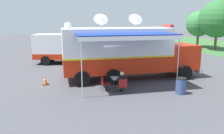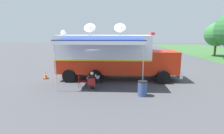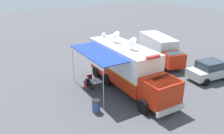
% 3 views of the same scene
% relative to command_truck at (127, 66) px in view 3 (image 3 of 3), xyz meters
% --- Properties ---
extents(ground_plane, '(100.00, 100.00, 0.00)m').
position_rel_command_truck_xyz_m(ground_plane, '(-0.10, -0.74, -1.95)').
color(ground_plane, '#47474C').
extents(lot_stripe, '(0.52, 4.79, 0.01)m').
position_rel_command_truck_xyz_m(lot_stripe, '(-3.35, 0.55, -1.94)').
color(lot_stripe, silver).
rests_on(lot_stripe, ground).
extents(command_truck, '(5.33, 9.66, 4.53)m').
position_rel_command_truck_xyz_m(command_truck, '(0.00, 0.00, 0.00)').
color(command_truck, red).
rests_on(command_truck, ground).
extents(folding_table, '(0.86, 0.86, 0.73)m').
position_rel_command_truck_xyz_m(folding_table, '(2.21, -1.45, -1.27)').
color(folding_table, silver).
rests_on(folding_table, ground).
extents(water_bottle, '(0.07, 0.07, 0.22)m').
position_rel_command_truck_xyz_m(water_bottle, '(2.30, -1.28, -1.11)').
color(water_bottle, silver).
rests_on(water_bottle, folding_table).
extents(folding_chair_at_table, '(0.52, 0.52, 0.87)m').
position_rel_command_truck_xyz_m(folding_chair_at_table, '(3.01, -1.49, -1.43)').
color(folding_chair_at_table, maroon).
rests_on(folding_chair_at_table, ground).
extents(folding_chair_beside_table, '(0.52, 0.52, 0.87)m').
position_rel_command_truck_xyz_m(folding_chair_beside_table, '(2.20, -2.30, -1.43)').
color(folding_chair_beside_table, maroon).
rests_on(folding_chair_beside_table, ground).
extents(seated_responder, '(0.69, 0.58, 1.25)m').
position_rel_command_truck_xyz_m(seated_responder, '(2.82, -1.48, -1.30)').
color(seated_responder, black).
rests_on(seated_responder, ground).
extents(trash_bin, '(0.57, 0.57, 0.91)m').
position_rel_command_truck_xyz_m(trash_bin, '(4.02, 1.59, -1.49)').
color(trash_bin, '#384C7F').
rests_on(trash_bin, ground).
extents(traffic_cone, '(0.36, 0.36, 0.58)m').
position_rel_command_truck_xyz_m(traffic_cone, '(-0.20, -5.49, -1.67)').
color(traffic_cone, black).
rests_on(traffic_cone, ground).
extents(support_truck, '(4.06, 7.09, 2.70)m').
position_rel_command_truck_xyz_m(support_truck, '(-6.98, -2.99, -0.56)').
color(support_truck, white).
rests_on(support_truck, ground).
extents(car_behind_truck, '(4.46, 2.58, 1.76)m').
position_rel_command_truck_xyz_m(car_behind_truck, '(-7.17, 3.01, -1.07)').
color(car_behind_truck, '#B2B5BA').
rests_on(car_behind_truck, ground).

